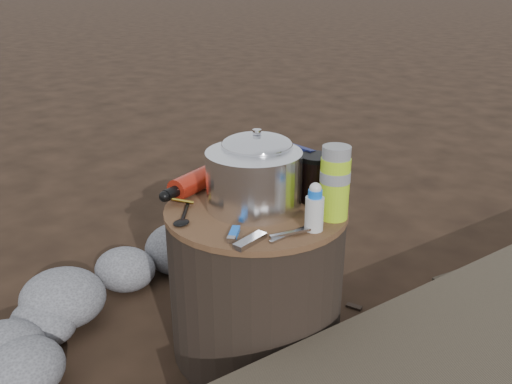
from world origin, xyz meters
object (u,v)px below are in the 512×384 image
Objects in this scene: fuel_bottle at (198,180)px; travel_mug at (315,178)px; thermos at (335,183)px; camping_pot at (257,167)px; stump at (256,279)px.

fuel_bottle is 0.33m from travel_mug.
travel_mug is (-0.09, 0.07, -0.03)m from thermos.
camping_pot reaches higher than fuel_bottle.
fuel_bottle is 0.40m from thermos.
thermos reaches higher than travel_mug.
travel_mug reaches higher than stump.
stump is 0.37m from thermos.
stump is 2.59× the size of thermos.
thermos is (0.22, 0.02, -0.00)m from camping_pot.
thermos is (0.19, 0.06, 0.31)m from stump.
fuel_bottle is at bearing -170.57° from thermos.
camping_pot reaches higher than travel_mug.
travel_mug is at bearing 20.02° from fuel_bottle.
thermos reaches higher than stump.
camping_pot is 1.47× the size of travel_mug.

